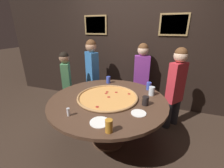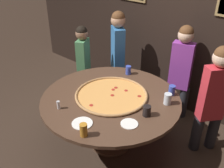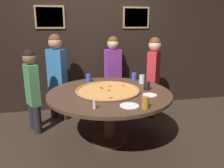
% 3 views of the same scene
% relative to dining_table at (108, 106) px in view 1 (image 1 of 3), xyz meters
% --- Properties ---
extents(ground_plane, '(24.00, 24.00, 0.00)m').
position_rel_dining_table_xyz_m(ground_plane, '(0.00, 0.00, -0.62)').
color(ground_plane, '#38281E').
extents(back_wall, '(6.40, 0.08, 2.60)m').
position_rel_dining_table_xyz_m(back_wall, '(0.00, 1.44, 0.69)').
color(back_wall, black).
rests_on(back_wall, ground_plane).
extents(dining_table, '(1.68, 1.68, 0.74)m').
position_rel_dining_table_xyz_m(dining_table, '(0.00, 0.00, 0.00)').
color(dining_table, '#4C3323').
rests_on(dining_table, ground_plane).
extents(giant_pizza, '(0.89, 0.89, 0.03)m').
position_rel_dining_table_xyz_m(giant_pizza, '(-0.02, 0.03, 0.13)').
color(giant_pizza, '#E0994C').
rests_on(giant_pizza, dining_table).
extents(drink_cup_by_shaker, '(0.09, 0.09, 0.12)m').
position_rel_dining_table_xyz_m(drink_cup_by_shaker, '(0.53, -0.01, 0.18)').
color(drink_cup_by_shaker, black).
rests_on(drink_cup_by_shaker, dining_table).
extents(drink_cup_near_left, '(0.09, 0.09, 0.13)m').
position_rel_dining_table_xyz_m(drink_cup_near_left, '(0.58, 0.33, 0.19)').
color(drink_cup_near_left, silver).
rests_on(drink_cup_near_left, dining_table).
extents(drink_cup_far_left, '(0.08, 0.08, 0.13)m').
position_rel_dining_table_xyz_m(drink_cup_far_left, '(0.52, 0.54, 0.18)').
color(drink_cup_far_left, '#384CB7').
rests_on(drink_cup_far_left, dining_table).
extents(drink_cup_centre_back, '(0.08, 0.08, 0.12)m').
position_rel_dining_table_xyz_m(drink_cup_centre_back, '(-0.22, 0.62, 0.18)').
color(drink_cup_centre_back, '#384CB7').
rests_on(drink_cup_centre_back, dining_table).
extents(drink_cup_beside_pizza, '(0.08, 0.08, 0.14)m').
position_rel_dining_table_xyz_m(drink_cup_beside_pizza, '(0.26, -0.68, 0.19)').
color(drink_cup_beside_pizza, '#BC7A23').
rests_on(drink_cup_beside_pizza, dining_table).
extents(white_plate_right_side, '(0.22, 0.22, 0.01)m').
position_rel_dining_table_xyz_m(white_plate_right_side, '(0.12, -0.57, 0.12)').
color(white_plate_right_side, white).
rests_on(white_plate_right_side, dining_table).
extents(white_plate_beside_cup, '(0.18, 0.18, 0.01)m').
position_rel_dining_table_xyz_m(white_plate_beside_cup, '(0.48, -0.25, 0.12)').
color(white_plate_beside_cup, white).
rests_on(white_plate_beside_cup, dining_table).
extents(condiment_shaker, '(0.04, 0.04, 0.10)m').
position_rel_dining_table_xyz_m(condiment_shaker, '(-0.28, -0.56, 0.17)').
color(condiment_shaker, silver).
rests_on(condiment_shaker, dining_table).
extents(diner_side_right, '(0.38, 0.33, 1.48)m').
position_rel_dining_table_xyz_m(diner_side_right, '(-0.72, 0.97, 0.22)').
color(diner_side_right, '#232328').
rests_on(diner_side_right, ground_plane).
extents(diner_side_left, '(0.37, 0.23, 1.42)m').
position_rel_dining_table_xyz_m(diner_side_left, '(0.30, 1.17, 0.19)').
color(diner_side_left, '#232328').
rests_on(diner_side_left, ground_plane).
extents(diner_far_right, '(0.25, 0.34, 1.28)m').
position_rel_dining_table_xyz_m(diner_far_right, '(-1.08, 0.54, 0.11)').
color(diner_far_right, '#232328').
rests_on(diner_far_right, ground_plane).
extents(diner_centre_back, '(0.32, 0.36, 1.42)m').
position_rel_dining_table_xyz_m(diner_centre_back, '(0.94, 0.76, 0.19)').
color(diner_centre_back, '#232328').
rests_on(diner_centre_back, ground_plane).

